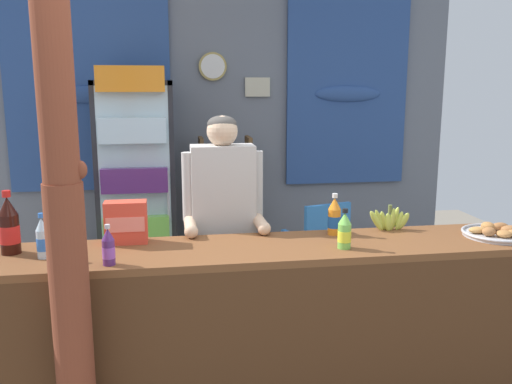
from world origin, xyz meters
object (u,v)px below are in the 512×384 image
(drink_fridge, at_px, (137,173))
(pastry_tray, at_px, (497,233))
(timber_post, at_px, (63,196))
(soda_bottle_grape_soda, at_px, (108,248))
(plastic_lawn_chair, at_px, (319,244))
(banana_bunch, at_px, (389,220))
(soda_bottle_cola, at_px, (9,227))
(soda_bottle_water, at_px, (43,239))
(shopkeeper, at_px, (223,213))
(soda_bottle_lime_soda, at_px, (344,232))
(stall_counter, at_px, (267,317))
(bottle_shelf_rack, at_px, (226,205))
(snack_box_crackers, at_px, (126,222))
(soda_bottle_orange_soda, at_px, (334,217))

(drink_fridge, bearing_deg, pastry_tray, -41.69)
(timber_post, relative_size, soda_bottle_grape_soda, 13.73)
(plastic_lawn_chair, distance_m, banana_bunch, 1.34)
(banana_bunch, bearing_deg, pastry_tray, -22.48)
(plastic_lawn_chair, xyz_separation_m, soda_bottle_cola, (-2.05, -1.37, 0.59))
(soda_bottle_water, bearing_deg, shopkeeper, 27.97)
(shopkeeper, xyz_separation_m, soda_bottle_lime_soda, (0.59, -0.59, 0.01))
(plastic_lawn_chair, bearing_deg, soda_bottle_lime_soda, -101.13)
(drink_fridge, relative_size, soda_bottle_water, 8.39)
(soda_bottle_lime_soda, bearing_deg, stall_counter, -179.51)
(bottle_shelf_rack, relative_size, snack_box_crackers, 5.70)
(stall_counter, height_order, bottle_shelf_rack, bottle_shelf_rack)
(soda_bottle_cola, bearing_deg, banana_bunch, 3.50)
(soda_bottle_cola, height_order, banana_bunch, soda_bottle_cola)
(shopkeeper, bearing_deg, soda_bottle_lime_soda, -45.09)
(drink_fridge, height_order, bottle_shelf_rack, drink_fridge)
(snack_box_crackers, bearing_deg, plastic_lawn_chair, 40.80)
(soda_bottle_grape_soda, bearing_deg, soda_bottle_water, 154.33)
(snack_box_crackers, bearing_deg, soda_bottle_lime_soda, -14.05)
(stall_counter, bearing_deg, shopkeeper, 106.08)
(snack_box_crackers, relative_size, pastry_tray, 0.60)
(timber_post, height_order, bottle_shelf_rack, timber_post)
(pastry_tray, bearing_deg, shopkeeper, 161.70)
(soda_bottle_orange_soda, relative_size, banana_bunch, 0.87)
(stall_counter, distance_m, shopkeeper, 0.76)
(soda_bottle_lime_soda, distance_m, banana_bunch, 0.50)
(soda_bottle_grape_soda, height_order, pastry_tray, soda_bottle_grape_soda)
(soda_bottle_water, xyz_separation_m, snack_box_crackers, (0.40, 0.21, 0.02))
(stall_counter, bearing_deg, soda_bottle_grape_soda, -174.37)
(soda_bottle_water, distance_m, banana_bunch, 1.96)
(soda_bottle_grape_soda, relative_size, banana_bunch, 0.73)
(banana_bunch, bearing_deg, bottle_shelf_rack, 112.50)
(banana_bunch, bearing_deg, soda_bottle_grape_soda, -166.04)
(shopkeeper, height_order, soda_bottle_orange_soda, shopkeeper)
(timber_post, height_order, plastic_lawn_chair, timber_post)
(stall_counter, height_order, plastic_lawn_chair, stall_counter)
(timber_post, height_order, drink_fridge, timber_post)
(soda_bottle_orange_soda, bearing_deg, snack_box_crackers, 179.32)
(soda_bottle_grape_soda, xyz_separation_m, soda_bottle_lime_soda, (1.22, 0.08, 0.01))
(plastic_lawn_chair, height_order, soda_bottle_grape_soda, soda_bottle_grape_soda)
(drink_fridge, bearing_deg, plastic_lawn_chair, -16.34)
(shopkeeper, relative_size, pastry_tray, 4.13)
(timber_post, bearing_deg, bottle_shelf_rack, 69.41)
(soda_bottle_orange_soda, xyz_separation_m, soda_bottle_lime_soda, (-0.03, -0.28, -0.01))
(shopkeeper, relative_size, soda_bottle_water, 6.98)
(timber_post, relative_size, soda_bottle_orange_soda, 11.39)
(bottle_shelf_rack, distance_m, plastic_lawn_chair, 1.02)
(soda_bottle_grape_soda, bearing_deg, plastic_lawn_chair, 47.09)
(stall_counter, height_order, snack_box_crackers, snack_box_crackers)
(shopkeeper, height_order, snack_box_crackers, shopkeeper)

